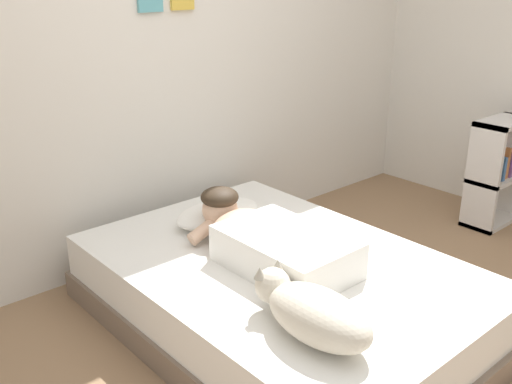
# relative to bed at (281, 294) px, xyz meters

# --- Properties ---
(ground_plane) EXTENTS (12.78, 12.78, 0.00)m
(ground_plane) POSITION_rel_bed_xyz_m (0.13, -0.49, -0.18)
(ground_plane) COLOR #8C6B4C
(back_wall) EXTENTS (4.39, 0.12, 2.50)m
(back_wall) POSITION_rel_bed_xyz_m (0.13, 1.16, 1.07)
(back_wall) COLOR silver
(back_wall) RESTS_ON ground
(bed) EXTENTS (1.37, 1.99, 0.36)m
(bed) POSITION_rel_bed_xyz_m (0.00, 0.00, 0.00)
(bed) COLOR #726051
(bed) RESTS_ON ground
(pillow) EXTENTS (0.52, 0.32, 0.11)m
(pillow) POSITION_rel_bed_xyz_m (0.06, 0.57, 0.24)
(pillow) COLOR white
(pillow) RESTS_ON bed
(person_lying) EXTENTS (0.43, 0.92, 0.27)m
(person_lying) POSITION_rel_bed_xyz_m (-0.04, 0.07, 0.29)
(person_lying) COLOR white
(person_lying) RESTS_ON bed
(dog) EXTENTS (0.26, 0.57, 0.21)m
(dog) POSITION_rel_bed_xyz_m (-0.34, -0.52, 0.29)
(dog) COLOR beige
(dog) RESTS_ON bed
(coffee_cup) EXTENTS (0.12, 0.09, 0.07)m
(coffee_cup) POSITION_rel_bed_xyz_m (0.07, 0.45, 0.22)
(coffee_cup) COLOR #D84C47
(coffee_cup) RESTS_ON bed
(cell_phone) EXTENTS (0.07, 0.14, 0.01)m
(cell_phone) POSITION_rel_bed_xyz_m (-0.15, -0.20, 0.19)
(cell_phone) COLOR black
(cell_phone) RESTS_ON bed
(bookshelf) EXTENTS (0.45, 0.24, 0.75)m
(bookshelf) POSITION_rel_bed_xyz_m (2.01, -0.06, 0.20)
(bookshelf) COLOR silver
(bookshelf) RESTS_ON ground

